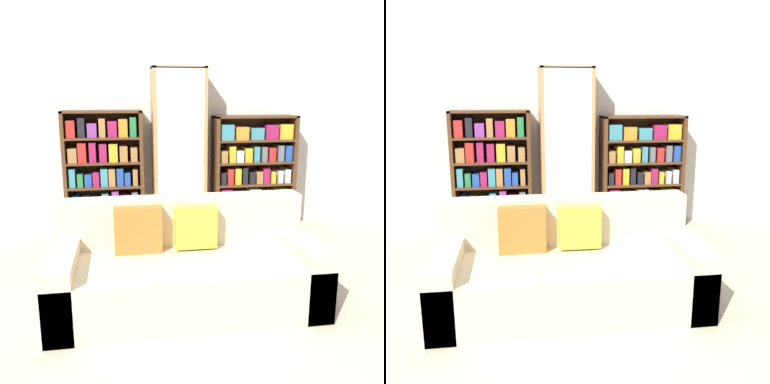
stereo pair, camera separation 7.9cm
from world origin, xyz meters
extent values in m
plane|color=beige|center=(0.00, 0.00, 0.00)|extent=(16.00, 16.00, 0.00)
cube|color=beige|center=(0.00, 2.50, 1.35)|extent=(6.97, 0.06, 2.70)
cube|color=beige|center=(-0.12, 0.44, 0.20)|extent=(1.98, 0.87, 0.39)
cube|color=beige|center=(-0.12, 0.78, 0.59)|extent=(1.98, 0.20, 0.39)
cube|color=beige|center=(-1.01, 0.44, 0.26)|extent=(0.20, 0.87, 0.51)
cube|color=beige|center=(0.77, 0.44, 0.26)|extent=(0.20, 0.87, 0.51)
cube|color=#B76628|center=(-0.47, 0.62, 0.57)|extent=(0.36, 0.12, 0.36)
cube|color=gold|center=(-0.02, 0.62, 0.57)|extent=(0.32, 0.12, 0.32)
cube|color=#4C2D19|center=(-1.19, 2.29, 0.70)|extent=(0.04, 0.32, 1.41)
cube|color=#4C2D19|center=(-0.36, 2.29, 0.70)|extent=(0.04, 0.32, 1.41)
cube|color=#4C2D19|center=(-0.77, 2.29, 1.39)|extent=(0.87, 0.32, 0.02)
cube|color=#4C2D19|center=(-0.77, 2.29, 0.01)|extent=(0.87, 0.32, 0.02)
cube|color=#4C2D19|center=(-0.77, 2.45, 0.70)|extent=(0.87, 0.01, 1.41)
cube|color=#4C2D19|center=(-0.77, 2.29, 0.30)|extent=(0.79, 0.32, 0.02)
cube|color=#4C2D19|center=(-0.77, 2.29, 0.57)|extent=(0.79, 0.32, 0.02)
cube|color=#4C2D19|center=(-0.77, 2.29, 0.84)|extent=(0.79, 0.32, 0.02)
cube|color=#4C2D19|center=(-0.77, 2.29, 1.11)|extent=(0.79, 0.32, 0.02)
cube|color=#AD231E|center=(-1.11, 2.28, 0.12)|extent=(0.06, 0.24, 0.20)
cube|color=gold|center=(-1.01, 2.28, 0.11)|extent=(0.07, 0.24, 0.16)
cube|color=#7A3384|center=(-0.92, 2.28, 0.09)|extent=(0.08, 0.24, 0.14)
cube|color=gold|center=(-0.83, 2.28, 0.10)|extent=(0.08, 0.24, 0.14)
cube|color=#AD231E|center=(-0.72, 2.28, 0.11)|extent=(0.06, 0.24, 0.17)
cube|color=teal|center=(-0.63, 2.28, 0.12)|extent=(0.08, 0.24, 0.20)
cube|color=#5B5B60|center=(-0.53, 2.28, 0.13)|extent=(0.07, 0.24, 0.21)
cube|color=#5B5B60|center=(-0.43, 2.28, 0.10)|extent=(0.08, 0.24, 0.15)
cube|color=#1E4293|center=(-1.10, 2.28, 0.39)|extent=(0.07, 0.24, 0.17)
cube|color=beige|center=(-1.00, 2.28, 0.38)|extent=(0.10, 0.24, 0.14)
cube|color=teal|center=(-0.88, 2.28, 0.38)|extent=(0.08, 0.24, 0.14)
cube|color=teal|center=(-0.77, 2.28, 0.40)|extent=(0.07, 0.24, 0.19)
cube|color=#7A3384|center=(-0.66, 2.28, 0.42)|extent=(0.07, 0.24, 0.21)
cube|color=#8E1947|center=(-0.56, 2.28, 0.39)|extent=(0.09, 0.24, 0.17)
cube|color=#5B5B60|center=(-0.45, 2.28, 0.41)|extent=(0.07, 0.24, 0.19)
cube|color=teal|center=(-1.12, 2.28, 0.68)|extent=(0.07, 0.24, 0.21)
cube|color=#237038|center=(-1.03, 2.28, 0.65)|extent=(0.06, 0.24, 0.15)
cube|color=#1E4293|center=(-0.95, 2.28, 0.65)|extent=(0.07, 0.24, 0.14)
cube|color=#8E1947|center=(-0.86, 2.28, 0.66)|extent=(0.07, 0.24, 0.16)
cube|color=teal|center=(-0.77, 2.28, 0.68)|extent=(0.08, 0.24, 0.20)
cube|color=olive|center=(-0.69, 2.28, 0.68)|extent=(0.07, 0.24, 0.20)
cube|color=#1E4293|center=(-0.60, 2.28, 0.68)|extent=(0.07, 0.24, 0.20)
cube|color=#1E4293|center=(-0.52, 2.28, 0.65)|extent=(0.06, 0.24, 0.15)
cube|color=olive|center=(-0.43, 2.28, 0.67)|extent=(0.05, 0.24, 0.18)
cube|color=olive|center=(-1.10, 2.28, 0.93)|extent=(0.10, 0.24, 0.16)
cube|color=#AD231E|center=(-1.00, 2.28, 0.96)|extent=(0.09, 0.24, 0.22)
cube|color=#8E1947|center=(-0.89, 2.28, 0.96)|extent=(0.07, 0.24, 0.22)
cube|color=#8E1947|center=(-0.78, 2.28, 0.95)|extent=(0.08, 0.24, 0.20)
cube|color=gold|center=(-0.66, 2.28, 0.95)|extent=(0.09, 0.24, 0.20)
cube|color=olive|center=(-0.55, 2.28, 0.94)|extent=(0.08, 0.24, 0.17)
cube|color=olive|center=(-0.44, 2.28, 0.93)|extent=(0.07, 0.24, 0.16)
cube|color=#AD231E|center=(-1.10, 2.28, 1.22)|extent=(0.09, 0.24, 0.18)
cube|color=black|center=(-0.99, 2.28, 1.23)|extent=(0.07, 0.24, 0.21)
cube|color=#7A3384|center=(-0.88, 2.28, 1.20)|extent=(0.10, 0.24, 0.15)
cube|color=olive|center=(-0.77, 2.28, 1.22)|extent=(0.07, 0.24, 0.20)
cube|color=#8E1947|center=(-0.66, 2.28, 1.21)|extent=(0.10, 0.24, 0.17)
cube|color=orange|center=(-0.55, 2.28, 1.22)|extent=(0.10, 0.24, 0.19)
cube|color=#237038|center=(-0.44, 2.28, 1.23)|extent=(0.07, 0.24, 0.21)
cube|color=#AD7F4C|center=(-0.21, 2.27, 0.94)|extent=(0.04, 0.36, 1.87)
cube|color=#AD7F4C|center=(0.35, 2.27, 0.94)|extent=(0.04, 0.36, 1.87)
cube|color=#AD7F4C|center=(0.07, 2.27, 1.86)|extent=(0.59, 0.36, 0.02)
cube|color=#AD7F4C|center=(0.07, 2.27, 0.01)|extent=(0.59, 0.36, 0.02)
cube|color=#AD7F4C|center=(0.07, 2.45, 0.94)|extent=(0.59, 0.01, 1.87)
cube|color=silver|center=(0.07, 2.10, 0.94)|extent=(0.51, 0.01, 1.85)
cube|color=#AD7F4C|center=(0.07, 2.27, 0.33)|extent=(0.51, 0.32, 0.02)
cube|color=#AD7F4C|center=(0.07, 2.27, 0.63)|extent=(0.51, 0.32, 0.02)
cube|color=#AD7F4C|center=(0.07, 2.27, 0.94)|extent=(0.51, 0.32, 0.02)
cube|color=#AD7F4C|center=(0.07, 2.27, 1.24)|extent=(0.51, 0.32, 0.02)
cube|color=#AD7F4C|center=(0.07, 2.27, 1.54)|extent=(0.51, 0.32, 0.02)
cylinder|color=silver|center=(-0.11, 2.27, 0.07)|extent=(0.01, 0.01, 0.08)
cone|color=silver|center=(-0.11, 2.27, 0.16)|extent=(0.08, 0.08, 0.10)
cylinder|color=silver|center=(0.01, 2.29, 0.07)|extent=(0.01, 0.01, 0.08)
cone|color=silver|center=(0.01, 2.29, 0.16)|extent=(0.08, 0.08, 0.10)
cylinder|color=silver|center=(0.13, 2.27, 0.07)|extent=(0.01, 0.01, 0.08)
cone|color=silver|center=(0.13, 2.27, 0.16)|extent=(0.08, 0.08, 0.10)
cylinder|color=silver|center=(0.25, 2.29, 0.07)|extent=(0.01, 0.01, 0.08)
cone|color=silver|center=(0.25, 2.29, 0.16)|extent=(0.08, 0.08, 0.10)
cylinder|color=silver|center=(-0.13, 2.27, 0.38)|extent=(0.01, 0.01, 0.08)
cone|color=silver|center=(-0.13, 2.27, 0.46)|extent=(0.06, 0.06, 0.09)
cylinder|color=silver|center=(-0.05, 2.28, 0.38)|extent=(0.01, 0.01, 0.08)
cone|color=silver|center=(-0.05, 2.28, 0.46)|extent=(0.06, 0.06, 0.09)
cylinder|color=silver|center=(0.03, 2.27, 0.38)|extent=(0.01, 0.01, 0.08)
cone|color=silver|center=(0.03, 2.27, 0.46)|extent=(0.06, 0.06, 0.09)
cylinder|color=silver|center=(0.11, 2.26, 0.38)|extent=(0.01, 0.01, 0.08)
cone|color=silver|center=(0.11, 2.26, 0.46)|extent=(0.06, 0.06, 0.09)
cylinder|color=silver|center=(0.19, 2.29, 0.38)|extent=(0.01, 0.01, 0.08)
cone|color=silver|center=(0.19, 2.29, 0.46)|extent=(0.06, 0.06, 0.09)
cylinder|color=silver|center=(0.27, 2.26, 0.38)|extent=(0.01, 0.01, 0.08)
cone|color=silver|center=(0.27, 2.26, 0.46)|extent=(0.06, 0.06, 0.09)
cylinder|color=silver|center=(-0.13, 2.29, 0.68)|extent=(0.01, 0.01, 0.07)
cone|color=silver|center=(-0.13, 2.29, 0.76)|extent=(0.06, 0.06, 0.08)
cylinder|color=silver|center=(-0.05, 2.28, 0.68)|extent=(0.01, 0.01, 0.07)
cone|color=silver|center=(-0.05, 2.28, 0.76)|extent=(0.06, 0.06, 0.08)
cylinder|color=silver|center=(0.03, 2.27, 0.68)|extent=(0.01, 0.01, 0.07)
cone|color=silver|center=(0.03, 2.27, 0.76)|extent=(0.06, 0.06, 0.08)
cylinder|color=silver|center=(0.11, 2.26, 0.68)|extent=(0.01, 0.01, 0.07)
cone|color=silver|center=(0.11, 2.26, 0.76)|extent=(0.06, 0.06, 0.08)
cylinder|color=silver|center=(0.19, 2.29, 0.68)|extent=(0.01, 0.01, 0.07)
cone|color=silver|center=(0.19, 2.29, 0.76)|extent=(0.06, 0.06, 0.08)
cylinder|color=silver|center=(0.27, 2.28, 0.68)|extent=(0.01, 0.01, 0.07)
cone|color=silver|center=(0.27, 2.28, 0.76)|extent=(0.06, 0.06, 0.08)
cylinder|color=silver|center=(-0.13, 2.25, 0.99)|extent=(0.01, 0.01, 0.09)
cone|color=silver|center=(-0.13, 2.25, 1.09)|extent=(0.06, 0.06, 0.10)
cylinder|color=silver|center=(-0.05, 2.26, 0.99)|extent=(0.01, 0.01, 0.09)
cone|color=silver|center=(-0.05, 2.26, 1.09)|extent=(0.06, 0.06, 0.10)
cylinder|color=silver|center=(0.03, 2.29, 0.99)|extent=(0.01, 0.01, 0.09)
cone|color=silver|center=(0.03, 2.29, 1.09)|extent=(0.06, 0.06, 0.10)
cylinder|color=silver|center=(0.11, 2.28, 0.99)|extent=(0.01, 0.01, 0.09)
cone|color=silver|center=(0.11, 2.28, 1.09)|extent=(0.06, 0.06, 0.10)
cylinder|color=silver|center=(0.19, 2.29, 0.99)|extent=(0.01, 0.01, 0.09)
cone|color=silver|center=(0.19, 2.29, 1.09)|extent=(0.06, 0.06, 0.10)
cylinder|color=silver|center=(0.27, 2.26, 0.99)|extent=(0.01, 0.01, 0.09)
cone|color=silver|center=(0.27, 2.26, 1.09)|extent=(0.06, 0.06, 0.10)
cylinder|color=silver|center=(-0.11, 2.27, 1.29)|extent=(0.01, 0.01, 0.07)
cone|color=silver|center=(-0.11, 2.27, 1.36)|extent=(0.08, 0.08, 0.08)
cylinder|color=silver|center=(0.01, 2.28, 1.29)|extent=(0.01, 0.01, 0.07)
cone|color=silver|center=(0.01, 2.28, 1.36)|extent=(0.08, 0.08, 0.08)
cylinder|color=silver|center=(0.13, 2.26, 1.29)|extent=(0.01, 0.01, 0.07)
cone|color=silver|center=(0.13, 2.26, 1.36)|extent=(0.08, 0.08, 0.08)
cylinder|color=silver|center=(0.25, 2.26, 1.29)|extent=(0.01, 0.01, 0.07)
cone|color=silver|center=(0.25, 2.26, 1.36)|extent=(0.08, 0.08, 0.08)
cylinder|color=silver|center=(-0.11, 2.28, 1.59)|extent=(0.01, 0.01, 0.07)
cone|color=silver|center=(-0.11, 2.28, 1.67)|extent=(0.08, 0.08, 0.08)
cylinder|color=silver|center=(0.01, 2.26, 1.59)|extent=(0.01, 0.01, 0.07)
cone|color=silver|center=(0.01, 2.26, 1.67)|extent=(0.08, 0.08, 0.08)
cylinder|color=silver|center=(0.13, 2.29, 1.59)|extent=(0.01, 0.01, 0.07)
cone|color=silver|center=(0.13, 2.29, 1.67)|extent=(0.08, 0.08, 0.08)
cylinder|color=silver|center=(0.25, 2.28, 1.59)|extent=(0.01, 0.01, 0.07)
cone|color=silver|center=(0.25, 2.28, 1.67)|extent=(0.08, 0.08, 0.08)
cube|color=#4C2D19|center=(0.50, 2.29, 0.67)|extent=(0.04, 0.32, 1.34)
cube|color=#4C2D19|center=(1.43, 2.29, 0.67)|extent=(0.04, 0.32, 1.34)
cube|color=#4C2D19|center=(0.96, 2.29, 1.33)|extent=(0.97, 0.32, 0.02)
cube|color=#4C2D19|center=(0.96, 2.29, 0.01)|extent=(0.97, 0.32, 0.02)
cube|color=#4C2D19|center=(0.96, 2.45, 0.67)|extent=(0.97, 0.01, 1.34)
cube|color=#4C2D19|center=(0.96, 2.29, 0.28)|extent=(0.89, 0.32, 0.02)
cube|color=#4C2D19|center=(0.96, 2.29, 0.54)|extent=(0.89, 0.32, 0.02)
cube|color=#4C2D19|center=(0.96, 2.29, 0.80)|extent=(0.89, 0.32, 0.02)
cube|color=#4C2D19|center=(0.96, 2.29, 1.06)|extent=(0.89, 0.32, 0.02)
cube|color=#237038|center=(0.59, 2.28, 0.10)|extent=(0.10, 0.24, 0.15)
cube|color=#1E4293|center=(0.71, 2.28, 0.11)|extent=(0.08, 0.24, 0.18)
cube|color=olive|center=(0.84, 2.28, 0.12)|extent=(0.09, 0.24, 0.19)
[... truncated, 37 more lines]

